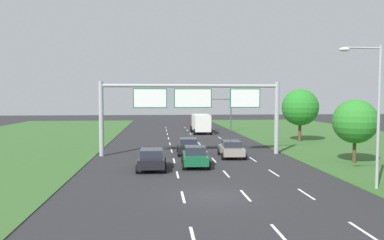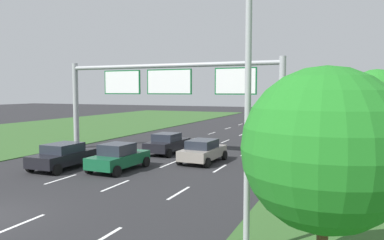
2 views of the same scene
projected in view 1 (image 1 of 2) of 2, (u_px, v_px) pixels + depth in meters
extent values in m
plane|color=#262628|center=(215.00, 196.00, 20.72)|extent=(200.00, 200.00, 0.00)
cube|color=white|center=(193.00, 237.00, 14.60)|extent=(0.14, 2.40, 0.01)
cube|color=white|center=(183.00, 197.00, 20.57)|extent=(0.14, 2.40, 0.01)
cube|color=white|center=(178.00, 175.00, 26.53)|extent=(0.14, 2.40, 0.01)
cube|color=white|center=(174.00, 161.00, 32.50)|extent=(0.14, 2.40, 0.01)
cube|color=white|center=(172.00, 151.00, 38.46)|extent=(0.14, 2.40, 0.01)
cube|color=white|center=(170.00, 144.00, 44.43)|extent=(0.14, 2.40, 0.01)
cube|color=white|center=(168.00, 138.00, 50.40)|extent=(0.14, 2.40, 0.01)
cube|color=white|center=(167.00, 134.00, 56.36)|extent=(0.14, 2.40, 0.01)
cube|color=white|center=(167.00, 131.00, 62.33)|extent=(0.14, 2.40, 0.01)
cube|color=white|center=(166.00, 128.00, 68.29)|extent=(0.14, 2.40, 0.01)
cube|color=white|center=(280.00, 234.00, 14.91)|extent=(0.14, 2.40, 0.01)
cube|color=white|center=(245.00, 195.00, 20.88)|extent=(0.14, 2.40, 0.01)
cube|color=white|center=(226.00, 174.00, 26.85)|extent=(0.14, 2.40, 0.01)
cube|color=white|center=(214.00, 160.00, 32.81)|extent=(0.14, 2.40, 0.01)
cube|color=white|center=(205.00, 150.00, 38.78)|extent=(0.14, 2.40, 0.01)
cube|color=white|center=(199.00, 143.00, 44.74)|extent=(0.14, 2.40, 0.01)
cube|color=white|center=(194.00, 138.00, 50.71)|extent=(0.14, 2.40, 0.01)
cube|color=white|center=(190.00, 134.00, 56.67)|extent=(0.14, 2.40, 0.01)
cube|color=white|center=(187.00, 130.00, 62.64)|extent=(0.14, 2.40, 0.01)
cube|color=white|center=(185.00, 128.00, 68.60)|extent=(0.14, 2.40, 0.01)
cube|color=white|center=(364.00, 232.00, 15.23)|extent=(0.14, 2.40, 0.01)
cube|color=white|center=(306.00, 194.00, 21.19)|extent=(0.14, 2.40, 0.01)
cube|color=white|center=(274.00, 173.00, 27.16)|extent=(0.14, 2.40, 0.01)
cube|color=white|center=(253.00, 159.00, 33.12)|extent=(0.14, 2.40, 0.01)
cube|color=white|center=(238.00, 150.00, 39.09)|extent=(0.14, 2.40, 0.01)
cube|color=white|center=(228.00, 143.00, 45.05)|extent=(0.14, 2.40, 0.01)
cube|color=white|center=(220.00, 138.00, 51.02)|extent=(0.14, 2.40, 0.01)
cube|color=white|center=(213.00, 134.00, 56.99)|extent=(0.14, 2.40, 0.01)
cube|color=white|center=(208.00, 130.00, 62.95)|extent=(0.14, 2.40, 0.01)
cube|color=white|center=(204.00, 127.00, 68.92)|extent=(0.14, 2.40, 0.01)
cube|color=gray|center=(231.00, 150.00, 34.35)|extent=(2.08, 4.18, 0.65)
cube|color=#232833|center=(231.00, 144.00, 34.19)|extent=(1.68, 2.19, 0.56)
cylinder|color=black|center=(219.00, 151.00, 35.82)|extent=(0.25, 0.65, 0.64)
cylinder|color=black|center=(239.00, 151.00, 35.91)|extent=(0.25, 0.65, 0.64)
cylinder|color=black|center=(223.00, 156.00, 32.83)|extent=(0.25, 0.65, 0.64)
cylinder|color=black|center=(245.00, 156.00, 32.91)|extent=(0.25, 0.65, 0.64)
cube|color=#145633|center=(195.00, 158.00, 29.79)|extent=(2.02, 4.21, 0.66)
cube|color=#232833|center=(195.00, 150.00, 29.60)|extent=(1.68, 1.85, 0.64)
cylinder|color=black|center=(183.00, 159.00, 31.27)|extent=(0.24, 0.65, 0.64)
cylinder|color=black|center=(205.00, 159.00, 31.37)|extent=(0.24, 0.65, 0.64)
cylinder|color=black|center=(184.00, 166.00, 28.24)|extent=(0.24, 0.65, 0.64)
cylinder|color=black|center=(209.00, 166.00, 28.34)|extent=(0.24, 0.65, 0.64)
cube|color=black|center=(152.00, 161.00, 28.54)|extent=(1.97, 4.20, 0.68)
cube|color=#232833|center=(152.00, 153.00, 28.57)|extent=(1.69, 2.16, 0.54)
cylinder|color=black|center=(140.00, 162.00, 30.01)|extent=(0.22, 0.64, 0.64)
cylinder|color=black|center=(164.00, 161.00, 30.18)|extent=(0.22, 0.64, 0.64)
cylinder|color=black|center=(137.00, 169.00, 26.94)|extent=(0.22, 0.64, 0.64)
cylinder|color=black|center=(165.00, 169.00, 27.11)|extent=(0.22, 0.64, 0.64)
cube|color=black|center=(188.00, 147.00, 36.32)|extent=(1.98, 4.37, 0.68)
cube|color=#232833|center=(188.00, 141.00, 36.15)|extent=(1.69, 1.95, 0.55)
cylinder|color=black|center=(178.00, 149.00, 37.89)|extent=(0.24, 0.65, 0.64)
cylinder|color=black|center=(197.00, 148.00, 38.01)|extent=(0.24, 0.65, 0.64)
cylinder|color=black|center=(179.00, 153.00, 34.67)|extent=(0.24, 0.65, 0.64)
cylinder|color=black|center=(199.00, 153.00, 34.80)|extent=(0.24, 0.65, 0.64)
cube|color=#B21E19|center=(198.00, 122.00, 61.58)|extent=(2.20, 2.10, 2.20)
cube|color=silver|center=(201.00, 122.00, 57.42)|extent=(2.37, 5.96, 2.45)
cylinder|color=black|center=(191.00, 128.00, 62.04)|extent=(0.28, 0.90, 0.90)
cylinder|color=black|center=(205.00, 128.00, 62.24)|extent=(0.28, 0.90, 0.90)
cylinder|color=black|center=(192.00, 129.00, 59.75)|extent=(0.28, 0.90, 0.90)
cylinder|color=black|center=(207.00, 129.00, 59.96)|extent=(0.28, 0.90, 0.90)
cylinder|color=black|center=(195.00, 132.00, 55.02)|extent=(0.28, 0.90, 0.90)
cylinder|color=black|center=(211.00, 132.00, 55.23)|extent=(0.28, 0.90, 0.90)
cylinder|color=#9EA0A5|center=(101.00, 119.00, 34.90)|extent=(0.44, 0.44, 7.00)
cylinder|color=#9EA0A5|center=(277.00, 118.00, 36.40)|extent=(0.44, 0.44, 7.00)
cylinder|color=#9EA0A5|center=(191.00, 86.00, 35.47)|extent=(16.80, 0.32, 0.32)
cube|color=#0C5B28|center=(150.00, 98.00, 35.19)|extent=(3.19, 0.12, 1.84)
cube|color=white|center=(150.00, 98.00, 35.13)|extent=(3.03, 0.01, 1.68)
cube|color=#0C5B28|center=(193.00, 98.00, 35.55)|extent=(3.60, 0.12, 1.84)
cube|color=white|center=(193.00, 98.00, 35.49)|extent=(3.44, 0.01, 1.68)
cube|color=#0C5B28|center=(245.00, 98.00, 36.00)|extent=(2.95, 0.12, 1.84)
cube|color=white|center=(245.00, 98.00, 35.94)|extent=(2.79, 0.01, 1.68)
cylinder|color=#47494F|center=(231.00, 114.00, 59.87)|extent=(0.20, 0.20, 5.60)
cylinder|color=#47494F|center=(217.00, 99.00, 59.52)|extent=(4.50, 0.14, 0.14)
cube|color=black|center=(203.00, 103.00, 59.36)|extent=(0.32, 0.36, 1.10)
sphere|color=red|center=(203.00, 101.00, 59.14)|extent=(0.22, 0.22, 0.22)
sphere|color=orange|center=(203.00, 103.00, 59.16)|extent=(0.22, 0.22, 0.22)
sphere|color=green|center=(203.00, 106.00, 59.18)|extent=(0.22, 0.22, 0.22)
cylinder|color=#9EA0A5|center=(379.00, 118.00, 22.01)|extent=(0.18, 0.18, 8.50)
cylinder|color=#9EA0A5|center=(363.00, 48.00, 21.67)|extent=(2.20, 0.10, 0.10)
ellipsoid|color=silver|center=(344.00, 49.00, 21.58)|extent=(0.64, 0.32, 0.24)
cylinder|color=#513823|center=(354.00, 151.00, 30.95)|extent=(0.27, 0.27, 2.15)
sphere|color=#2A7B27|center=(355.00, 121.00, 30.81)|extent=(3.63, 3.63, 3.63)
cylinder|color=#513823|center=(300.00, 131.00, 46.58)|extent=(0.37, 0.37, 2.58)
sphere|color=#247A24|center=(300.00, 107.00, 46.40)|extent=(4.53, 4.53, 4.53)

